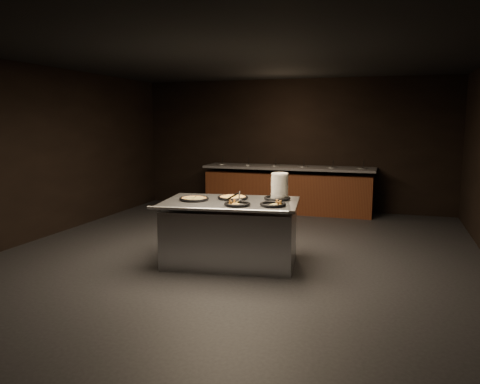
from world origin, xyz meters
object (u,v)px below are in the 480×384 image
at_px(serving_counter, 231,233).
at_px(pan_cheese_whole, 233,197).
at_px(pan_veggie_whole, 194,199).
at_px(plate_stack, 280,186).

distance_m(serving_counter, pan_cheese_whole, 0.52).
bearing_deg(pan_veggie_whole, pan_cheese_whole, 30.17).
bearing_deg(pan_cheese_whole, serving_counter, -79.90).
bearing_deg(plate_stack, pan_veggie_whole, -158.78).
height_order(pan_veggie_whole, pan_cheese_whole, same).
height_order(serving_counter, pan_veggie_whole, pan_veggie_whole).
bearing_deg(pan_veggie_whole, plate_stack, 21.22).
xyz_separation_m(plate_stack, pan_cheese_whole, (-0.64, -0.16, -0.16)).
height_order(serving_counter, pan_cheese_whole, pan_cheese_whole).
height_order(plate_stack, pan_cheese_whole, plate_stack).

